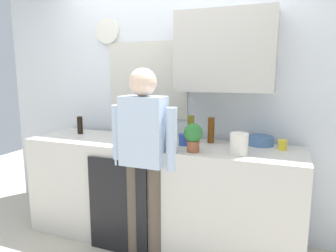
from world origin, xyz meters
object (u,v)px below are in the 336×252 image
object	(u,v)px
bottle_green_wine	(149,126)
cup_blue_mug	(184,140)
bottle_amber_beer	(211,130)
cup_yellow_cup	(282,145)
potted_plant	(193,136)
person_at_sink	(144,149)
bottle_olive_oil	(191,129)
bottle_dark_sauce	(80,125)
mixing_bowl	(261,141)
storage_canister	(239,144)
coffee_maker	(145,121)

from	to	relation	value
bottle_green_wine	cup_blue_mug	xyz separation A→B (m)	(0.33, 0.01, -0.10)
bottle_amber_beer	cup_blue_mug	world-z (taller)	bottle_amber_beer
bottle_green_wine	cup_yellow_cup	bearing A→B (deg)	7.61
cup_blue_mug	cup_yellow_cup	world-z (taller)	cup_blue_mug
potted_plant	person_at_sink	size ratio (longest dim) A/B	0.14
cup_yellow_cup	person_at_sink	size ratio (longest dim) A/B	0.05
bottle_amber_beer	potted_plant	bearing A→B (deg)	-98.31
bottle_green_wine	potted_plant	xyz separation A→B (m)	(0.47, -0.18, -0.02)
bottle_olive_oil	person_at_sink	size ratio (longest dim) A/B	0.16
bottle_dark_sauce	bottle_olive_oil	size ratio (longest dim) A/B	0.72
bottle_dark_sauce	mixing_bowl	size ratio (longest dim) A/B	0.82
bottle_amber_beer	bottle_olive_oil	world-z (taller)	bottle_olive_oil
bottle_green_wine	storage_canister	size ratio (longest dim) A/B	1.76
cup_blue_mug	storage_canister	bearing A→B (deg)	-15.43
cup_yellow_cup	bottle_olive_oil	bearing A→B (deg)	-177.46
bottle_amber_beer	storage_canister	world-z (taller)	bottle_amber_beer
bottle_olive_oil	person_at_sink	xyz separation A→B (m)	(-0.27, -0.40, -0.12)
coffee_maker	bottle_dark_sauce	distance (m)	0.68
cup_yellow_cup	bottle_green_wine	bearing A→B (deg)	-172.39
potted_plant	person_at_sink	xyz separation A→B (m)	(-0.39, -0.10, -0.12)
cup_blue_mug	cup_yellow_cup	size ratio (longest dim) A/B	1.18
mixing_bowl	coffee_maker	bearing A→B (deg)	179.66
bottle_amber_beer	mixing_bowl	xyz separation A→B (m)	(0.43, 0.07, -0.08)
mixing_bowl	potted_plant	world-z (taller)	potted_plant
bottle_amber_beer	mixing_bowl	distance (m)	0.44
cup_blue_mug	potted_plant	bearing A→B (deg)	-52.36
bottle_dark_sauce	potted_plant	world-z (taller)	potted_plant
cup_yellow_cup	potted_plant	distance (m)	0.74
bottle_amber_beer	storage_canister	xyz separation A→B (m)	(0.30, -0.32, -0.03)
bottle_green_wine	cup_blue_mug	size ratio (longest dim) A/B	3.00
person_at_sink	bottle_olive_oil	bearing A→B (deg)	43.29
cup_blue_mug	potted_plant	size ratio (longest dim) A/B	0.43
bottle_dark_sauce	person_at_sink	world-z (taller)	person_at_sink
bottle_dark_sauce	bottle_olive_oil	bearing A→B (deg)	0.38
person_at_sink	storage_canister	bearing A→B (deg)	-0.61
bottle_olive_oil	bottle_dark_sauce	bearing A→B (deg)	-179.62
coffee_maker	bottle_green_wine	distance (m)	0.32
bottle_green_wine	mixing_bowl	world-z (taller)	bottle_green_wine
cup_yellow_cup	bottle_amber_beer	bearing A→B (deg)	175.91
coffee_maker	bottle_green_wine	xyz separation A→B (m)	(0.17, -0.27, 0.00)
coffee_maker	potted_plant	bearing A→B (deg)	-34.71
coffee_maker	bottle_amber_beer	bearing A→B (deg)	-5.91
bottle_green_wine	mixing_bowl	distance (m)	0.99
potted_plant	coffee_maker	bearing A→B (deg)	145.29
bottle_olive_oil	cup_blue_mug	size ratio (longest dim) A/B	2.50
bottle_dark_sauce	bottle_olive_oil	world-z (taller)	bottle_olive_oil
mixing_bowl	person_at_sink	bearing A→B (deg)	-148.04
bottle_olive_oil	bottle_green_wine	bearing A→B (deg)	-161.85
coffee_maker	bottle_green_wine	world-z (taller)	coffee_maker
coffee_maker	storage_canister	distance (m)	1.07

